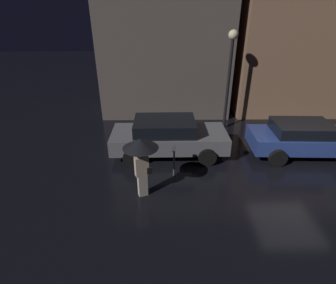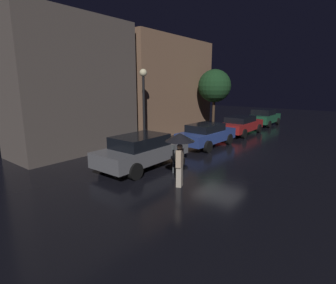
{
  "view_description": "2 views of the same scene",
  "coord_description": "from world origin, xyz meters",
  "px_view_note": "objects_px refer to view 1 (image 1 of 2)",
  "views": [
    {
      "loc": [
        -4.78,
        -7.79,
        5.24
      ],
      "look_at": [
        -4.67,
        -0.09,
        1.3
      ],
      "focal_mm": 28.0,
      "sensor_mm": 36.0,
      "label": 1
    },
    {
      "loc": [
        -12.71,
        -6.43,
        3.59
      ],
      "look_at": [
        -4.51,
        0.11,
        1.3
      ],
      "focal_mm": 28.0,
      "sensor_mm": 36.0,
      "label": 2
    }
  ],
  "objects_px": {
    "street_lamp_near": "(230,63)",
    "parked_car_grey": "(168,136)",
    "parking_meter": "(174,157)",
    "parked_car_blue": "(303,138)",
    "pedestrian_with_umbrella": "(141,151)"
  },
  "relations": [
    {
      "from": "parked_car_blue",
      "to": "street_lamp_near",
      "type": "xyz_separation_m",
      "value": [
        -2.5,
        2.67,
        2.36
      ]
    },
    {
      "from": "pedestrian_with_umbrella",
      "to": "parking_meter",
      "type": "xyz_separation_m",
      "value": [
        1.0,
        1.06,
        -0.84
      ]
    },
    {
      "from": "parked_car_blue",
      "to": "parking_meter",
      "type": "xyz_separation_m",
      "value": [
        -5.09,
        -1.42,
        0.01
      ]
    },
    {
      "from": "parking_meter",
      "to": "street_lamp_near",
      "type": "xyz_separation_m",
      "value": [
        2.59,
        4.09,
        2.35
      ]
    },
    {
      "from": "parked_car_blue",
      "to": "street_lamp_near",
      "type": "height_order",
      "value": "street_lamp_near"
    },
    {
      "from": "parked_car_blue",
      "to": "pedestrian_with_umbrella",
      "type": "height_order",
      "value": "pedestrian_with_umbrella"
    },
    {
      "from": "pedestrian_with_umbrella",
      "to": "parking_meter",
      "type": "relative_size",
      "value": 1.65
    },
    {
      "from": "pedestrian_with_umbrella",
      "to": "parked_car_grey",
      "type": "bearing_deg",
      "value": 50.79
    },
    {
      "from": "parking_meter",
      "to": "street_lamp_near",
      "type": "relative_size",
      "value": 0.27
    },
    {
      "from": "parked_car_blue",
      "to": "parked_car_grey",
      "type": "bearing_deg",
      "value": -179.73
    },
    {
      "from": "parking_meter",
      "to": "parked_car_blue",
      "type": "bearing_deg",
      "value": 15.61
    },
    {
      "from": "parked_car_blue",
      "to": "street_lamp_near",
      "type": "bearing_deg",
      "value": 135.13
    },
    {
      "from": "parked_car_blue",
      "to": "street_lamp_near",
      "type": "distance_m",
      "value": 4.35
    },
    {
      "from": "street_lamp_near",
      "to": "parked_car_grey",
      "type": "bearing_deg",
      "value": -137.83
    },
    {
      "from": "parked_car_grey",
      "to": "parked_car_blue",
      "type": "xyz_separation_m",
      "value": [
        5.27,
        -0.16,
        -0.04
      ]
    }
  ]
}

